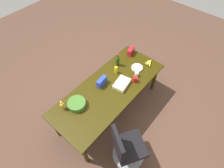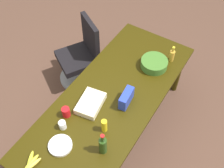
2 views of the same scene
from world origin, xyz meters
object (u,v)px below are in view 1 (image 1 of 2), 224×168
salad_bowl (77,104)px  wine_bottle (118,61)px  sheet_cake (122,84)px  mustard_bottle (116,70)px  paper_plate_stack (137,68)px  red_solo_cup (135,79)px  dressing_bottle (63,106)px  chip_bag_blue (102,82)px  paper_cup (137,74)px  chip_bag_red (131,51)px  banana_bunch (149,63)px  conference_table (109,90)px  office_chair (126,149)px

salad_bowl → wine_bottle: bearing=-175.9°
salad_bowl → sheet_cake: bearing=160.3°
mustard_bottle → wine_bottle: wine_bottle is taller
wine_bottle → paper_plate_stack: 0.41m
red_solo_cup → dressing_bottle: (1.25, -0.56, 0.02)m
chip_bag_blue → wine_bottle: bearing=-170.5°
red_solo_cup → paper_cup: 0.14m
wine_bottle → sheet_cake: wine_bottle is taller
chip_bag_blue → paper_plate_stack: bearing=160.9°
chip_bag_red → sheet_cake: size_ratio=0.62×
salad_bowl → paper_cup: salad_bowl is taller
mustard_bottle → banana_bunch: 0.71m
banana_bunch → chip_bag_red: bearing=-89.8°
conference_table → red_solo_cup: 0.51m
dressing_bottle → paper_cup: 1.46m
mustard_bottle → sheet_cake: (0.16, 0.27, -0.04)m
paper_cup → red_solo_cup: bearing=24.0°
chip_bag_blue → chip_bag_red: size_ratio=1.10×
office_chair → chip_bag_red: 1.94m
sheet_cake → chip_bag_blue: bearing=-51.9°
mustard_bottle → banana_bunch: bearing=150.3°
red_solo_cup → sheet_cake: bearing=-30.7°
conference_table → chip_bag_blue: 0.22m
mustard_bottle → dressing_bottle: dressing_bottle is taller
paper_cup → chip_bag_red: bearing=-133.1°
chip_bag_red → salad_bowl: bearing=2.9°
sheet_cake → banana_bunch: size_ratio=1.68×
chip_bag_blue → banana_bunch: size_ratio=1.16×
conference_table → banana_bunch: banana_bunch is taller
conference_table → paper_plate_stack: bearing=172.5°
salad_bowl → chip_bag_red: (-1.61, -0.08, 0.02)m
red_solo_cup → sheet_cake: red_solo_cup is taller
salad_bowl → paper_cup: bearing=162.5°
paper_cup → banana_bunch: 0.43m
red_solo_cup → mustard_bottle: size_ratio=0.72×
paper_plate_stack → chip_bag_blue: bearing=-19.1°
red_solo_cup → banana_bunch: size_ratio=0.58×
office_chair → mustard_bottle: office_chair is taller
chip_bag_blue → sheet_cake: chip_bag_blue is taller
sheet_cake → paper_cup: 0.36m
wine_bottle → chip_bag_blue: bearing=9.5°
dressing_bottle → chip_bag_red: bearing=178.6°
mustard_bottle → paper_plate_stack: mustard_bottle is taller
paper_plate_stack → sheet_cake: 0.52m
mustard_bottle → wine_bottle: size_ratio=0.54×
paper_plate_stack → salad_bowl: (1.35, -0.27, 0.03)m
sheet_cake → wine_bottle: bearing=-132.2°
sheet_cake → paper_cup: (-0.35, 0.08, 0.01)m
conference_table → salad_bowl: size_ratio=7.51×
conference_table → chip_bag_red: (-0.98, -0.26, 0.14)m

